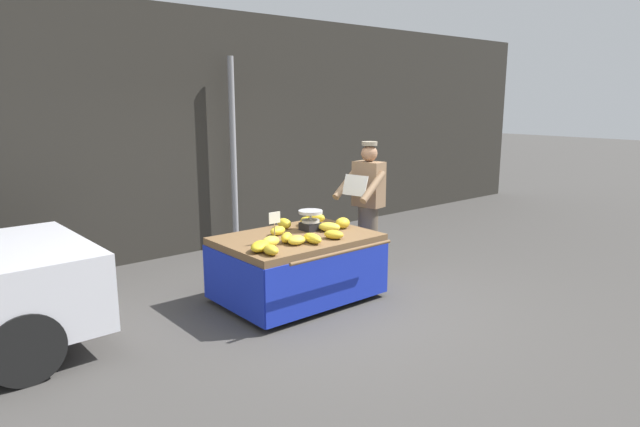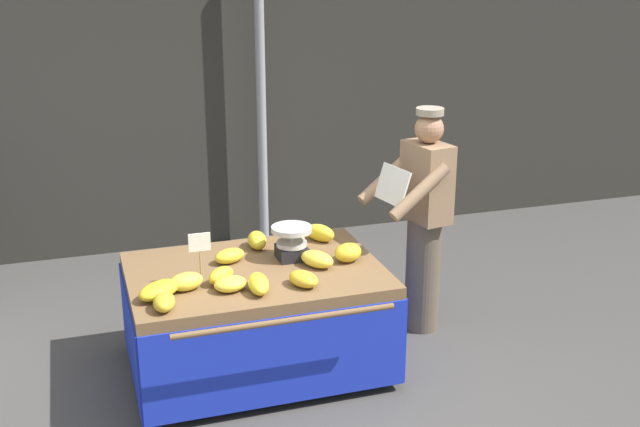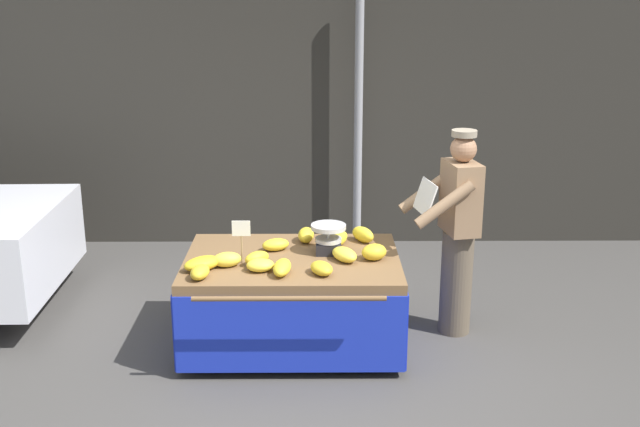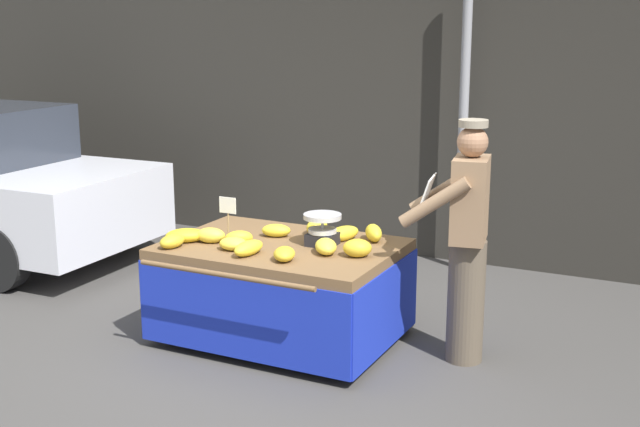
% 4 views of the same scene
% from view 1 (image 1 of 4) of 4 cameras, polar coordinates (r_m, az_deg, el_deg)
% --- Properties ---
extents(ground_plane, '(60.00, 60.00, 0.00)m').
position_cam_1_polar(ground_plane, '(6.10, 1.54, -9.73)').
color(ground_plane, '#423F3D').
extents(back_wall, '(16.00, 0.24, 3.52)m').
position_cam_1_polar(back_wall, '(8.33, -13.12, 8.18)').
color(back_wall, '#2D2B26').
rests_on(back_wall, ground).
extents(street_pole, '(0.09, 0.09, 2.85)m').
position_cam_1_polar(street_pole, '(8.30, -8.99, 6.01)').
color(street_pole, gray).
rests_on(street_pole, ground).
extents(banana_cart, '(1.71, 1.40, 0.75)m').
position_cam_1_polar(banana_cart, '(6.17, -2.41, -4.10)').
color(banana_cart, brown).
rests_on(banana_cart, ground).
extents(weighing_scale, '(0.28, 0.28, 0.23)m').
position_cam_1_polar(weighing_scale, '(6.35, -0.99, -0.71)').
color(weighing_scale, black).
rests_on(weighing_scale, banana_cart).
extents(price_sign, '(0.14, 0.01, 0.34)m').
position_cam_1_polar(price_sign, '(5.75, -4.75, -0.75)').
color(price_sign, '#997A51').
rests_on(price_sign, banana_cart).
extents(banana_bunch_0, '(0.25, 0.24, 0.13)m').
position_cam_1_polar(banana_bunch_0, '(6.46, 2.36, -0.99)').
color(banana_bunch_0, gold).
rests_on(banana_bunch_0, banana_cart).
extents(banana_bunch_1, '(0.15, 0.23, 0.12)m').
position_cam_1_polar(banana_bunch_1, '(6.46, -3.74, -1.04)').
color(banana_bunch_1, yellow).
rests_on(banana_bunch_1, banana_cart).
extents(banana_bunch_2, '(0.16, 0.23, 0.10)m').
position_cam_1_polar(banana_bunch_2, '(5.38, -5.13, -3.78)').
color(banana_bunch_2, gold).
rests_on(banana_bunch_2, banana_cart).
extents(banana_bunch_3, '(0.23, 0.26, 0.10)m').
position_cam_1_polar(banana_bunch_3, '(5.97, 1.44, -2.20)').
color(banana_bunch_3, gold).
rests_on(banana_bunch_3, banana_cart).
extents(banana_bunch_4, '(0.23, 0.19, 0.09)m').
position_cam_1_polar(banana_bunch_4, '(5.75, -2.46, -2.78)').
color(banana_bunch_4, yellow).
rests_on(banana_bunch_4, banana_cart).
extents(banana_bunch_5, '(0.23, 0.32, 0.11)m').
position_cam_1_polar(banana_bunch_5, '(6.55, -1.43, -0.89)').
color(banana_bunch_5, yellow).
rests_on(banana_bunch_5, banana_cart).
extents(banana_bunch_6, '(0.23, 0.27, 0.13)m').
position_cam_1_polar(banana_bunch_6, '(6.75, -0.51, -0.44)').
color(banana_bunch_6, yellow).
rests_on(banana_bunch_6, banana_cart).
extents(banana_bunch_7, '(0.34, 0.31, 0.10)m').
position_cam_1_polar(banana_bunch_7, '(5.52, -6.24, -3.39)').
color(banana_bunch_7, gold).
rests_on(banana_bunch_7, banana_cart).
extents(banana_bunch_8, '(0.26, 0.30, 0.11)m').
position_cam_1_polar(banana_bunch_8, '(6.29, 0.97, -1.42)').
color(banana_bunch_8, yellow).
rests_on(banana_bunch_8, banana_cart).
extents(banana_bunch_9, '(0.25, 0.19, 0.11)m').
position_cam_1_polar(banana_bunch_9, '(5.67, -5.14, -2.91)').
color(banana_bunch_9, yellow).
rests_on(banana_bunch_9, banana_cart).
extents(banana_bunch_10, '(0.23, 0.22, 0.11)m').
position_cam_1_polar(banana_bunch_10, '(5.82, -3.49, -2.51)').
color(banana_bunch_10, gold).
rests_on(banana_bunch_10, banana_cart).
extents(banana_bunch_11, '(0.16, 0.30, 0.10)m').
position_cam_1_polar(banana_bunch_11, '(5.80, -0.78, -2.59)').
color(banana_bunch_11, yellow).
rests_on(banana_bunch_11, banana_cart).
extents(banana_bunch_12, '(0.25, 0.20, 0.10)m').
position_cam_1_polar(banana_bunch_12, '(6.16, -4.41, -1.79)').
color(banana_bunch_12, yellow).
rests_on(banana_bunch_12, banana_cart).
extents(vendor_person, '(0.64, 0.59, 1.71)m').
position_cam_1_polar(vendor_person, '(7.12, 4.97, 0.69)').
color(vendor_person, brown).
rests_on(vendor_person, ground).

